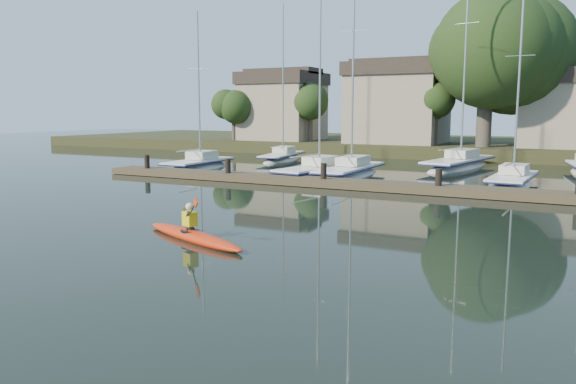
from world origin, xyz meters
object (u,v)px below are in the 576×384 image
at_px(sailboat_3, 512,189).
at_px(kayak, 193,234).
at_px(dock, 378,185).
at_px(sailboat_2, 350,179).
at_px(sailboat_1, 317,179).
at_px(sailboat_6, 459,170).
at_px(sailboat_5, 282,162).
at_px(sailboat_0, 199,171).

bearing_deg(sailboat_3, kayak, -109.02).
height_order(dock, sailboat_2, sailboat_2).
bearing_deg(sailboat_1, sailboat_6, 61.53).
relative_size(sailboat_3, sailboat_6, 0.70).
height_order(kayak, sailboat_2, sailboat_2).
distance_m(kayak, sailboat_5, 28.04).
distance_m(kayak, sailboat_1, 17.64).
relative_size(sailboat_3, sailboat_5, 0.88).
bearing_deg(sailboat_5, sailboat_2, -50.55).
bearing_deg(sailboat_6, sailboat_0, -140.57).
relative_size(sailboat_1, sailboat_5, 1.03).
xyz_separation_m(kayak, sailboat_0, (-12.57, 17.58, -0.39)).
relative_size(sailboat_0, sailboat_5, 0.88).
distance_m(sailboat_1, sailboat_6, 11.28).
height_order(kayak, sailboat_3, sailboat_3).
xyz_separation_m(sailboat_1, sailboat_5, (-6.98, 8.71, 0.02)).
xyz_separation_m(dock, sailboat_1, (-5.14, 3.95, -0.39)).
bearing_deg(sailboat_3, sailboat_0, -175.13).
xyz_separation_m(sailboat_1, sailboat_2, (1.80, 0.83, 0.00)).
xyz_separation_m(sailboat_1, sailboat_3, (11.01, 0.84, 0.01)).
bearing_deg(sailboat_1, kayak, -70.13).
height_order(kayak, dock, kayak).
distance_m(dock, sailboat_5, 17.52).
distance_m(kayak, sailboat_3, 19.60).
distance_m(sailboat_0, sailboat_1, 9.02).
height_order(sailboat_0, sailboat_3, sailboat_3).
bearing_deg(sailboat_1, sailboat_0, -173.70).
bearing_deg(sailboat_6, sailboat_2, -110.62).
height_order(dock, sailboat_1, sailboat_1).
distance_m(sailboat_1, sailboat_2, 1.98).
relative_size(sailboat_0, sailboat_3, 1.00).
xyz_separation_m(sailboat_2, sailboat_5, (-8.78, 7.88, 0.02)).
bearing_deg(kayak, sailboat_2, 116.60).
bearing_deg(kayak, sailboat_0, 146.62).
height_order(sailboat_2, sailboat_3, sailboat_2).
distance_m(kayak, sailboat_6, 26.52).
bearing_deg(sailboat_1, sailboat_5, 136.92).
bearing_deg(sailboat_5, dock, -54.90).
bearing_deg(sailboat_1, dock, -29.30).
bearing_deg(dock, kayak, -96.75).
distance_m(dock, sailboat_6, 13.09).
bearing_deg(sailboat_1, sailboat_3, 12.61).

